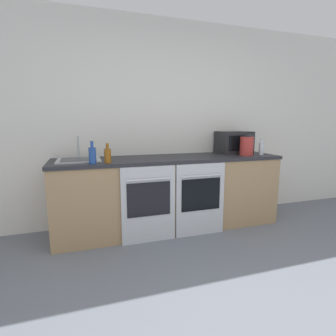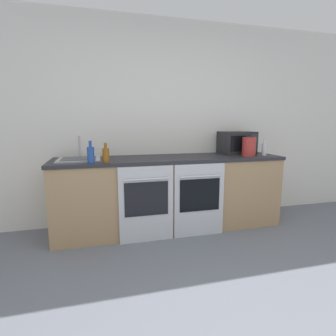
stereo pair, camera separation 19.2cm
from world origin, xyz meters
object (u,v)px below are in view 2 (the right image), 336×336
Objects in this scene: oven_right at (199,200)px; bottle_clear at (264,149)px; oven_left at (146,204)px; kettle at (249,146)px; sink at (79,159)px; bottle_amber at (106,155)px; microwave at (237,143)px; bottle_blue at (91,155)px.

oven_right is 3.99× the size of bottle_clear.
bottle_clear reaches higher than oven_left.
kettle is 2.06m from sink.
bottle_clear is 0.21m from kettle.
microwave is at bearing 12.79° from bottle_amber.
bottle_clear is at bearing -4.08° from sink.
bottle_amber is 0.89× the size of bottle_blue.
microwave reaches higher than bottle_amber.
bottle_blue is 0.32m from sink.
kettle is at bearing 4.15° from bottle_amber.
bottle_blue is (-0.15, -0.02, 0.01)m from bottle_amber.
bottle_amber is at bearing -175.85° from kettle.
bottle_amber is (-0.41, 0.09, 0.54)m from oven_left.
microwave is at bearing 12.23° from bottle_blue.
kettle reaches higher than oven_left.
oven_right is at bearing -145.89° from microwave.
bottle_clear is 0.46× the size of sink.
oven_left is at bearing -170.83° from kettle.
oven_left is 3.65× the size of bottle_blue.
microwave is 1.78m from bottle_amber.
bottle_amber is 0.84× the size of kettle.
kettle is 0.54× the size of sink.
bottle_amber is (-1.02, 0.09, 0.54)m from oven_right.
sink reaches higher than kettle.
sink is (-0.14, 0.28, -0.08)m from bottle_blue.
oven_right is 1.44m from sink.
sink reaches higher than bottle_clear.
bottle_blue is at bearing -174.28° from bottle_amber.
microwave is at bearing 128.83° from bottle_clear.
oven_left is 1.49m from kettle.
oven_left is at bearing 180.00° from oven_right.
bottle_clear reaches higher than oven_right.
bottle_amber is at bearing 5.72° from bottle_blue.
bottle_blue reaches higher than oven_right.
bottle_blue is at bearing -64.02° from sink.
bottle_clear is (1.56, 0.20, 0.54)m from oven_left.
bottle_clear is (2.12, 0.12, -0.01)m from bottle_blue.
sink reaches higher than oven_right.
oven_left is 1.92× the size of microwave.
oven_left is at bearing -27.23° from sink.
bottle_blue is 2.13m from bottle_clear.
microwave is 1.79× the size of kettle.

